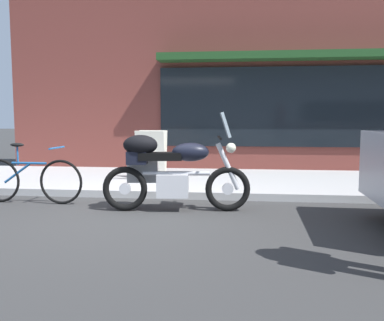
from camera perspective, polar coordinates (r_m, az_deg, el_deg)
name	(u,v)px	position (r m, az deg, el deg)	size (l,w,h in m)	color
ground_plane	(126,216)	(5.79, -8.88, -7.40)	(80.00, 80.00, 0.00)	#333333
touring_motorcycle	(167,168)	(5.96, -3.40, -1.07)	(2.08, 0.62, 1.39)	black
parked_bicycle	(29,179)	(6.95, -21.11, -2.37)	(1.70, 0.48, 0.93)	black
sandwich_board_sign	(152,155)	(8.13, -5.49, 0.73)	(0.55, 0.41, 0.94)	silver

